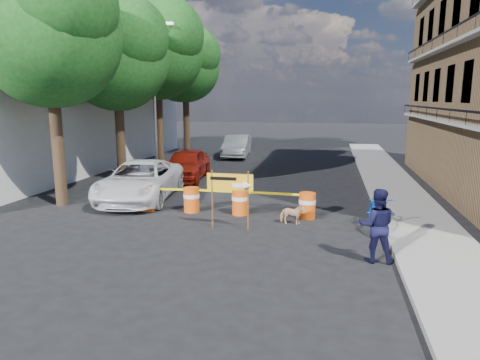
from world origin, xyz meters
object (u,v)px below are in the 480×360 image
at_px(detour_sign, 236,187).
at_px(barrel_far_left, 147,198).
at_px(dog, 292,214).
at_px(sedan_red, 187,164).
at_px(barrel_mid_left, 191,199).
at_px(sedan_silver, 237,146).
at_px(pedestrian, 377,226).
at_px(suv_white, 140,181).
at_px(barrel_mid_right, 240,202).
at_px(bicycle, 378,197).
at_px(barrel_far_right, 307,205).

bearing_deg(detour_sign, barrel_far_left, 156.68).
relative_size(dog, sedan_red, 0.18).
xyz_separation_m(barrel_mid_left, detour_sign, (2.04, -1.76, 0.91)).
height_order(dog, sedan_silver, sedan_silver).
height_order(sedan_red, sedan_silver, sedan_red).
xyz_separation_m(pedestrian, sedan_silver, (-7.57, 18.44, -0.17)).
height_order(pedestrian, sedan_silver, pedestrian).
xyz_separation_m(barrel_mid_left, sedan_silver, (-1.50, 14.79, 0.30)).
bearing_deg(detour_sign, pedestrian, -25.27).
bearing_deg(suv_white, detour_sign, -41.47).
bearing_deg(dog, barrel_mid_right, 64.42).
height_order(suv_white, sedan_red, sedan_red).
distance_m(detour_sign, sedan_red, 8.82).
xyz_separation_m(barrel_far_left, sedan_red, (-0.57, 6.13, 0.31)).
relative_size(barrel_mid_right, bicycle, 0.42).
bearing_deg(sedan_red, pedestrian, -54.76).
relative_size(dog, suv_white, 0.14).
distance_m(barrel_far_left, suv_white, 1.94).
distance_m(barrel_far_right, pedestrian, 4.12).
bearing_deg(barrel_mid_left, sedan_silver, 95.81).
distance_m(bicycle, sedan_red, 10.98).
bearing_deg(barrel_far_left, suv_white, 121.88).
height_order(pedestrian, sedan_red, pedestrian).
xyz_separation_m(detour_sign, sedan_red, (-4.24, 7.71, -0.60)).
bearing_deg(dog, barrel_far_right, -29.78).
bearing_deg(barrel_mid_left, dog, -12.91).
height_order(barrel_far_left, barrel_far_right, same).
bearing_deg(suv_white, barrel_mid_right, -25.17).
height_order(barrel_mid_left, sedan_red, sedan_red).
distance_m(barrel_mid_left, barrel_far_right, 4.16).
distance_m(barrel_mid_left, sedan_silver, 14.87).
distance_m(barrel_far_left, dog, 5.40).
xyz_separation_m(barrel_far_right, sedan_red, (-6.37, 5.98, 0.31)).
relative_size(barrel_far_left, detour_sign, 0.48).
relative_size(bicycle, suv_white, 0.38).
distance_m(barrel_mid_left, bicycle, 6.45).
distance_m(barrel_far_right, sedan_silver, 15.87).
relative_size(suv_white, sedan_silver, 1.20).
bearing_deg(pedestrian, bicycle, -96.00).
xyz_separation_m(barrel_far_left, bicycle, (7.99, -0.73, 0.61)).
bearing_deg(barrel_mid_right, barrel_far_right, -0.55).
bearing_deg(barrel_far_left, pedestrian, -24.27).
relative_size(barrel_mid_right, dog, 1.12).
distance_m(barrel_far_left, bicycle, 8.05).
height_order(barrel_far_right, dog, barrel_far_right).
bearing_deg(dog, suv_white, 68.42).
relative_size(barrel_mid_left, suv_white, 0.16).
distance_m(bicycle, suv_white, 9.31).
relative_size(barrel_mid_right, sedan_silver, 0.19).
height_order(detour_sign, suv_white, detour_sign).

